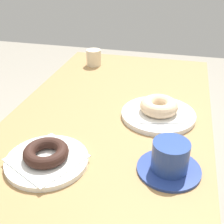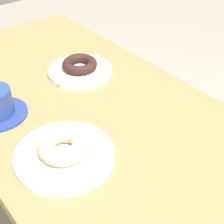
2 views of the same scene
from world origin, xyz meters
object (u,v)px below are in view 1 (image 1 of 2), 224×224
at_px(donut_sugar_ring, 159,106).
at_px(plate_chocolate_ring, 47,161).
at_px(plate_sugar_ring, 158,115).
at_px(coffee_cup, 170,159).
at_px(donut_chocolate_ring, 46,153).
at_px(sugar_jar, 94,58).

xyz_separation_m(donut_sugar_ring, plate_chocolate_ring, (-0.28, 0.23, -0.03)).
distance_m(plate_sugar_ring, coffee_cup, 0.25).
relative_size(plate_chocolate_ring, donut_chocolate_ring, 1.84).
xyz_separation_m(plate_sugar_ring, donut_sugar_ring, (0.00, 0.00, 0.03)).
distance_m(donut_sugar_ring, plate_chocolate_ring, 0.37).
height_order(donut_sugar_ring, sugar_jar, sugar_jar).
distance_m(coffee_cup, sugar_jar, 0.72).
bearing_deg(sugar_jar, coffee_cup, -148.99).
relative_size(donut_sugar_ring, plate_chocolate_ring, 0.58).
distance_m(plate_chocolate_ring, donut_chocolate_ring, 0.02).
xyz_separation_m(coffee_cup, sugar_jar, (0.61, 0.37, -0.00)).
height_order(coffee_cup, sugar_jar, coffee_cup).
xyz_separation_m(plate_chocolate_ring, sugar_jar, (0.66, 0.08, 0.03)).
height_order(donut_sugar_ring, donut_chocolate_ring, donut_sugar_ring).
relative_size(donut_sugar_ring, donut_chocolate_ring, 1.06).
bearing_deg(coffee_cup, plate_sugar_ring, 11.98).
relative_size(plate_sugar_ring, coffee_cup, 1.50).
xyz_separation_m(plate_sugar_ring, plate_chocolate_ring, (-0.28, 0.23, -0.00)).
relative_size(donut_sugar_ring, coffee_cup, 0.77).
xyz_separation_m(plate_chocolate_ring, coffee_cup, (0.04, -0.28, 0.03)).
bearing_deg(donut_chocolate_ring, coffee_cup, -81.34).
bearing_deg(sugar_jar, plate_chocolate_ring, -172.65).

